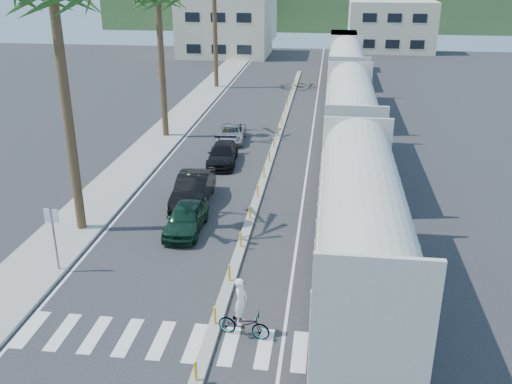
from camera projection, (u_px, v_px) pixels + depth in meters
ground at (220, 311)px, 21.38m from camera, size 140.00×140.00×0.00m
sidewalk at (174, 125)px, 45.35m from camera, size 3.00×90.00×0.15m
rails at (345, 122)px, 46.50m from camera, size 1.56×100.00×0.06m
median at (274, 148)px, 39.69m from camera, size 0.45×60.00×0.85m
crosswalk at (209, 344)px, 19.54m from camera, size 14.00×2.20×0.01m
lane_markings at (253, 129)px, 44.61m from camera, size 9.42×90.00×0.01m
freight_train at (348, 107)px, 39.20m from camera, size 3.00×60.94×5.85m
street_sign at (53, 230)px, 23.36m from camera, size 0.60×0.08×3.00m
buildings at (266, 17)px, 86.35m from camera, size 38.00×27.00×10.00m
car_lead at (186, 218)px, 27.50m from camera, size 1.68×4.11×1.40m
car_second at (193, 189)px, 30.67m from camera, size 1.91×4.90×1.59m
car_third at (223, 154)px, 36.73m from camera, size 2.46×4.67×1.28m
car_rear at (231, 134)px, 41.36m from camera, size 2.45×4.43×1.16m
cyclist at (243, 318)px, 19.73m from camera, size 1.36×2.13×2.27m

